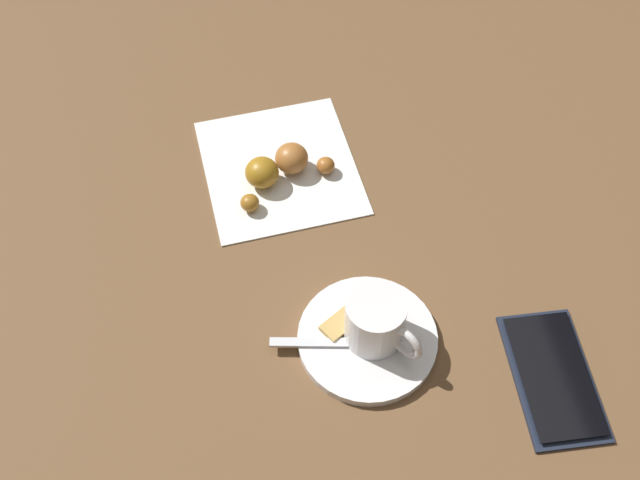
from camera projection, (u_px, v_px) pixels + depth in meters
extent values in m
plane|color=brown|center=(336.00, 246.00, 0.78)|extent=(1.80, 1.80, 0.00)
cylinder|color=white|center=(367.00, 339.00, 0.71)|extent=(0.13, 0.13, 0.01)
cylinder|color=white|center=(375.00, 320.00, 0.69)|extent=(0.06, 0.06, 0.06)
cylinder|color=#371B0B|center=(376.00, 313.00, 0.68)|extent=(0.05, 0.05, 0.00)
torus|color=white|center=(405.00, 342.00, 0.67)|extent=(0.03, 0.03, 0.04)
cube|color=silver|center=(331.00, 343.00, 0.70)|extent=(0.03, 0.12, 0.00)
ellipsoid|color=silver|center=(407.00, 342.00, 0.70)|extent=(0.02, 0.03, 0.01)
cube|color=tan|center=(348.00, 314.00, 0.72)|extent=(0.06, 0.07, 0.01)
cube|color=white|center=(280.00, 166.00, 0.84)|extent=(0.19, 0.18, 0.00)
ellipsoid|color=#9D5B23|center=(326.00, 165.00, 0.83)|extent=(0.03, 0.03, 0.02)
ellipsoid|color=#A4642D|center=(292.00, 158.00, 0.83)|extent=(0.04, 0.04, 0.03)
ellipsoid|color=#9E6E1A|center=(262.00, 172.00, 0.81)|extent=(0.05, 0.05, 0.03)
ellipsoid|color=#95611D|center=(250.00, 203.00, 0.80)|extent=(0.02, 0.02, 0.02)
cube|color=#1B2232|center=(553.00, 376.00, 0.69)|extent=(0.14, 0.08, 0.01)
cube|color=black|center=(554.00, 374.00, 0.69)|extent=(0.13, 0.07, 0.00)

